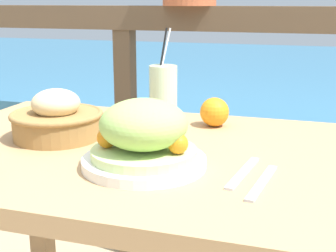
# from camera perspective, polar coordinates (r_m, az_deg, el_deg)

# --- Properties ---
(patio_table) EXTENTS (1.27, 0.73, 0.75)m
(patio_table) POSITION_cam_1_polar(r_m,az_deg,el_deg) (1.06, 1.66, -8.39)
(patio_table) COLOR tan
(patio_table) RESTS_ON ground_plane
(railing_fence) EXTENTS (2.80, 0.08, 1.05)m
(railing_fence) POSITION_cam_1_polar(r_m,az_deg,el_deg) (1.77, 8.59, 4.52)
(railing_fence) COLOR brown
(railing_fence) RESTS_ON ground_plane
(sea_backdrop) EXTENTS (12.00, 4.00, 0.51)m
(sea_backdrop) POSITION_cam_1_polar(r_m,az_deg,el_deg) (4.31, 13.57, 3.75)
(sea_backdrop) COLOR teal
(sea_backdrop) RESTS_ON ground_plane
(salad_plate) EXTENTS (0.25, 0.25, 0.14)m
(salad_plate) POSITION_cam_1_polar(r_m,az_deg,el_deg) (0.92, -2.98, -1.50)
(salad_plate) COLOR white
(salad_plate) RESTS_ON patio_table
(drink_glass) EXTENTS (0.07, 0.07, 0.25)m
(drink_glass) POSITION_cam_1_polar(r_m,az_deg,el_deg) (1.22, -0.59, 3.69)
(drink_glass) COLOR beige
(drink_glass) RESTS_ON patio_table
(bread_basket) EXTENTS (0.22, 0.22, 0.12)m
(bread_basket) POSITION_cam_1_polar(r_m,az_deg,el_deg) (1.15, -13.40, 0.84)
(bread_basket) COLOR olive
(bread_basket) RESTS_ON patio_table
(fork) EXTENTS (0.04, 0.18, 0.00)m
(fork) POSITION_cam_1_polar(r_m,az_deg,el_deg) (0.91, 9.14, -5.64)
(fork) COLOR silver
(fork) RESTS_ON patio_table
(knife) EXTENTS (0.04, 0.18, 0.00)m
(knife) POSITION_cam_1_polar(r_m,az_deg,el_deg) (0.87, 11.40, -6.77)
(knife) COLOR silver
(knife) RESTS_ON patio_table
(orange_near_basket) EXTENTS (0.08, 0.08, 0.08)m
(orange_near_basket) POSITION_cam_1_polar(r_m,az_deg,el_deg) (1.23, 5.69, 1.71)
(orange_near_basket) COLOR orange
(orange_near_basket) RESTS_ON patio_table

